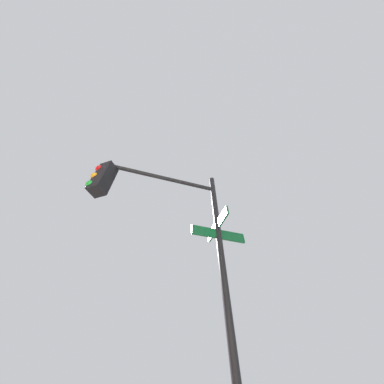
{
  "coord_description": "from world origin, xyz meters",
  "views": [
    {
      "loc": [
        -7.8,
        -3.64,
        1.67
      ],
      "look_at": [
        -7.0,
        -6.02,
        4.37
      ],
      "focal_mm": 17.54,
      "sensor_mm": 36.0,
      "label": 1
    }
  ],
  "objects": [
    {
      "name": "traffic_signal_near",
      "position": [
        -6.38,
        -6.08,
        3.86
      ],
      "size": [
        2.64,
        2.01,
        5.49
      ],
      "color": "black",
      "rests_on": "ground_plane"
    }
  ]
}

